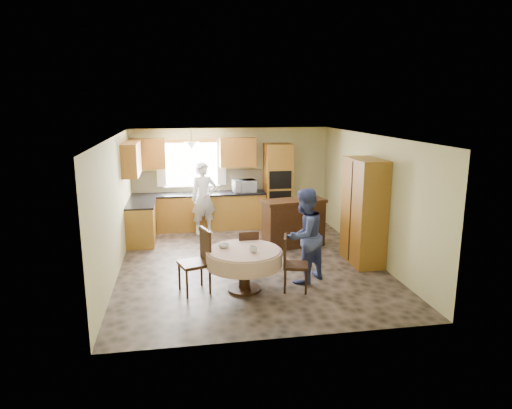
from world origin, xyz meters
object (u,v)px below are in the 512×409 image
at_px(person_dining, 304,236).
at_px(chair_right, 291,261).
at_px(oven_tower, 278,185).
at_px(dining_table, 244,259).
at_px(cupboard, 364,211).
at_px(person_sink, 204,198).
at_px(chair_back, 248,251).
at_px(sideboard, 293,224).
at_px(chair_left, 199,257).

bearing_deg(person_dining, chair_right, 12.49).
height_order(oven_tower, dining_table, oven_tower).
bearing_deg(cupboard, chair_right, -146.99).
bearing_deg(person_sink, cupboard, -58.74).
distance_m(cupboard, chair_back, 2.46).
xyz_separation_m(cupboard, chair_back, (-2.36, -0.40, -0.55)).
bearing_deg(chair_back, oven_tower, -112.44).
relative_size(sideboard, chair_right, 1.45).
height_order(sideboard, chair_back, sideboard).
height_order(chair_left, chair_right, chair_left).
height_order(oven_tower, sideboard, oven_tower).
relative_size(dining_table, chair_left, 1.19).
bearing_deg(sideboard, person_dining, -110.05).
distance_m(oven_tower, chair_back, 3.67).
distance_m(sideboard, dining_table, 2.68).
bearing_deg(sideboard, chair_right, -115.95).
height_order(oven_tower, person_sink, oven_tower).
xyz_separation_m(dining_table, person_sink, (-0.46, 3.61, 0.31)).
bearing_deg(dining_table, cupboard, 21.84).
xyz_separation_m(chair_back, person_sink, (-0.61, 3.00, 0.38)).
distance_m(sideboard, person_dining, 2.10).
bearing_deg(chair_left, sideboard, 117.41).
height_order(sideboard, cupboard, cupboard).
distance_m(chair_back, person_sink, 3.08).
bearing_deg(oven_tower, person_sink, -168.42).
bearing_deg(sideboard, oven_tower, 78.72).
height_order(sideboard, chair_left, chair_left).
xyz_separation_m(cupboard, chair_left, (-3.26, -0.91, -0.44)).
height_order(cupboard, chair_left, cupboard).
xyz_separation_m(person_sink, person_dining, (1.55, -3.38, -0.03)).
distance_m(oven_tower, chair_right, 4.20).
distance_m(cupboard, chair_left, 3.42).
distance_m(dining_table, chair_left, 0.75).
bearing_deg(chair_back, sideboard, -129.11).
bearing_deg(chair_right, chair_back, 56.06).
relative_size(sideboard, chair_left, 1.28).
xyz_separation_m(sideboard, cupboard, (1.09, -1.26, 0.54)).
relative_size(chair_back, person_sink, 0.50).
bearing_deg(chair_back, person_sink, -80.05).
distance_m(person_sink, person_dining, 3.72).
relative_size(cupboard, dining_table, 1.63).
relative_size(oven_tower, chair_left, 1.98).
relative_size(cupboard, chair_left, 1.93).
xyz_separation_m(dining_table, chair_back, (0.16, 0.61, -0.08)).
relative_size(oven_tower, dining_table, 1.67).
xyz_separation_m(cupboard, dining_table, (-2.52, -1.01, -0.47)).
xyz_separation_m(chair_right, person_sink, (-1.24, 3.72, 0.35)).
height_order(oven_tower, person_dining, oven_tower).
height_order(cupboard, chair_right, cupboard).
distance_m(oven_tower, dining_table, 4.28).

